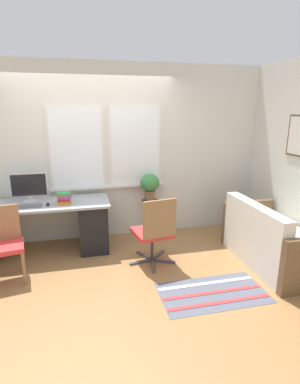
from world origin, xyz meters
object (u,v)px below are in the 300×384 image
plant_stand (150,204)px  potted_plant (150,184)px  book_stack (64,198)px  desk_chair_wooden (6,242)px  monitor (29,187)px  office_chair_swivel (154,231)px  couch_loveseat (272,243)px  keyboard (26,206)px  mouse (48,204)px

plant_stand → potted_plant: 0.33m
book_stack → desk_chair_wooden: 0.95m
desk_chair_wooden → potted_plant: bearing=13.0°
monitor → office_chair_swivel: size_ratio=0.52×
desk_chair_wooden → couch_loveseat: bearing=-17.2°
keyboard → couch_loveseat: size_ratio=0.27×
monitor → book_stack: bearing=-23.5°
monitor → couch_loveseat: bearing=-20.2°
mouse → potted_plant: (1.51, 0.33, 0.11)m
book_stack → office_chair_swivel: size_ratio=0.23×
desk_chair_wooden → keyboard: bearing=60.9°
book_stack → potted_plant: 1.32m
office_chair_swivel → book_stack: bearing=-37.9°
couch_loveseat → potted_plant: potted_plant is taller
monitor → mouse: monitor is taller
desk_chair_wooden → potted_plant: (1.96, 0.86, 0.39)m
keyboard → potted_plant: size_ratio=0.95×
potted_plant → office_chair_swivel: bearing=-99.4°
mouse → plant_stand: size_ratio=0.12×
potted_plant → desk_chair_wooden: bearing=-156.4°
keyboard → plant_stand: keyboard is taller
monitor → desk_chair_wooden: size_ratio=0.54×
desk_chair_wooden → potted_plant: potted_plant is taller
plant_stand → desk_chair_wooden: bearing=-156.4°
desk_chair_wooden → office_chair_swivel: size_ratio=0.96×
keyboard → mouse: bearing=-0.5°
book_stack → couch_loveseat: (2.67, -0.95, -0.53)m
desk_chair_wooden → plant_stand: bearing=13.0°
monitor → couch_loveseat: size_ratio=0.33×
keyboard → monitor: bearing=85.4°
book_stack → plant_stand: bearing=12.6°
book_stack → couch_loveseat: 2.89m
monitor → office_chair_swivel: bearing=-27.1°
mouse → office_chair_swivel: office_chair_swivel is taller
book_stack → potted_plant: size_ratio=0.52×
desk_chair_wooden → potted_plant: 2.18m
couch_loveseat → desk_chair_wooden: bearing=83.5°
book_stack → potted_plant: bearing=12.6°
mouse → book_stack: size_ratio=0.35×
keyboard → couch_loveseat: (3.17, -0.91, -0.46)m
couch_loveseat → potted_plant: 1.95m
monitor → potted_plant: (1.77, 0.08, -0.08)m
mouse → plant_stand: (1.51, 0.33, -0.21)m
mouse → office_chair_swivel: size_ratio=0.08×
potted_plant → keyboard: bearing=-169.5°
plant_stand → book_stack: bearing=-167.4°
office_chair_swivel → plant_stand: size_ratio=1.51×
monitor → mouse: bearing=-44.3°
potted_plant → book_stack: bearing=-167.4°
book_stack → potted_plant: (1.29, 0.29, 0.05)m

